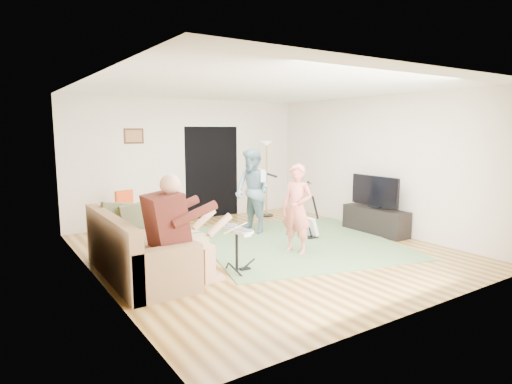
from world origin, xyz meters
TOP-DOWN VIEW (x-y plane):
  - floor at (0.00, 0.00)m, footprint 6.00×6.00m
  - walls at (0.00, 0.00)m, footprint 5.50×6.00m
  - ceiling at (0.00, 0.00)m, footprint 6.00×6.00m
  - window_blinds at (-2.74, 0.20)m, footprint 0.00×2.05m
  - doorway at (0.55, 2.99)m, footprint 2.10×0.00m
  - picture_frame at (-1.25, 2.99)m, footprint 0.42×0.03m
  - area_rug at (0.76, 0.09)m, footprint 4.05×4.19m
  - sofa at (-2.30, -0.07)m, footprint 0.91×2.21m
  - drummer at (-1.86, -0.72)m, footprint 0.96×0.54m
  - drum_kit at (-1.00, -0.72)m, footprint 0.36×0.65m
  - singer at (0.34, -0.42)m, footprint 0.52×0.63m
  - microphone at (0.54, -0.42)m, footprint 0.06×0.06m
  - guitarist at (0.50, 1.17)m, footprint 0.73×0.88m
  - guitar_held at (0.70, 1.17)m, footprint 0.29×0.61m
  - guitar_spare at (1.16, 0.16)m, footprint 0.29×0.26m
  - torchiere_lamp at (1.65, 2.36)m, footprint 0.32×0.32m
  - dining_chair at (-1.66, 2.15)m, footprint 0.47×0.49m
  - tv_cabinet at (2.50, -0.21)m, footprint 0.40×1.40m
  - television at (2.45, -0.21)m, footprint 0.06×1.12m

SIDE VIEW (x-z plane):
  - floor at x=0.00m, z-range 0.00..0.00m
  - area_rug at x=0.76m, z-range 0.00..0.02m
  - guitar_spare at x=1.16m, z-range -0.17..0.64m
  - tv_cabinet at x=2.50m, z-range 0.00..0.50m
  - drum_kit at x=-1.00m, z-range -0.04..0.63m
  - sofa at x=-2.30m, z-range -0.15..0.75m
  - dining_chair at x=-1.66m, z-range -0.13..0.76m
  - drummer at x=-1.86m, z-range -0.16..1.31m
  - singer at x=0.34m, z-range 0.00..1.48m
  - guitarist at x=0.50m, z-range 0.00..1.66m
  - television at x=2.45m, z-range 0.56..1.14m
  - doorway at x=0.55m, z-range 0.00..2.10m
  - microphone at x=0.54m, z-range 0.99..1.23m
  - guitar_held at x=0.70m, z-range 1.00..1.26m
  - torchiere_lamp at x=1.65m, z-range 0.33..2.10m
  - walls at x=0.00m, z-range 0.00..2.70m
  - window_blinds at x=-2.74m, z-range 0.53..2.58m
  - picture_frame at x=-1.25m, z-range 1.74..2.06m
  - ceiling at x=0.00m, z-range 2.70..2.70m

